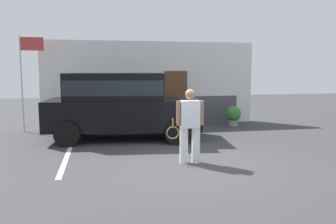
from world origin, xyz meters
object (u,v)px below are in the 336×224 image
Objects in this scene: parked_suv at (120,102)px; tennis_player_man at (190,125)px; potted_plant_by_porch at (233,115)px; flag_pole at (26,66)px.

parked_suv reaches higher than tennis_player_man.
flag_pole reaches higher than potted_plant_by_porch.
tennis_player_man is 2.22× the size of potted_plant_by_porch.
flag_pole is (-7.45, 0.28, 1.84)m from potted_plant_by_porch.
potted_plant_by_porch is (4.39, 1.64, -0.72)m from parked_suv.
parked_suv is 2.79× the size of tennis_player_man.
flag_pole is (-4.46, 4.99, 1.39)m from tennis_player_man.
potted_plant_by_porch is at bearing -117.25° from tennis_player_man.
tennis_player_man is at bearing -122.39° from potted_plant_by_porch.
parked_suv is 3.39m from tennis_player_man.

